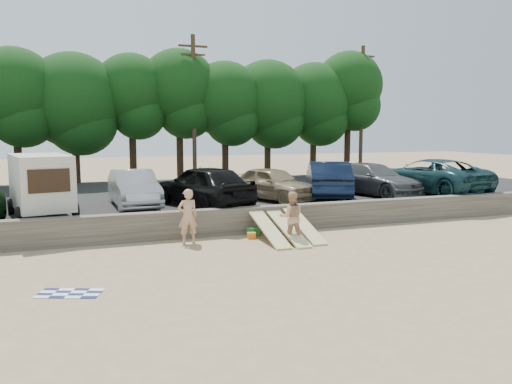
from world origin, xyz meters
The scene contains 20 objects.
ground centered at (0.00, 0.00, 0.00)m, with size 120.00×120.00×0.00m, color tan.
seawall centered at (0.00, 3.00, 0.50)m, with size 44.00×0.50×1.00m, color #6B6356.
parking_lot centered at (0.00, 10.50, 0.35)m, with size 44.00×14.50×0.70m, color #282828.
treeline centered at (-1.11, 17.48, 6.13)m, with size 32.63×5.89×8.79m.
utility_poles centered at (2.00, 16.00, 5.43)m, with size 25.80×0.26×9.00m.
box_trailer centered at (-6.32, 5.37, 1.99)m, with size 2.63×3.90×2.30m.
car_2 centered at (-2.81, 6.57, 1.47)m, with size 1.64×4.69×1.54m, color #939397.
car_3 centered at (-0.05, 5.59, 1.59)m, with size 2.10×5.22×1.78m, color black.
car_4 centered at (3.40, 6.39, 1.47)m, with size 1.82×4.51×1.54m, color #917E5C.
car_5 centered at (6.27, 6.43, 1.57)m, with size 1.84×5.26×1.73m, color black.
car_6 centered at (8.87, 6.56, 1.48)m, with size 2.18×5.36×1.55m, color #494C4E.
car_7 centered at (11.99, 6.15, 1.58)m, with size 2.92×6.33×1.76m, color #15363C.
surfboard_low_0 centered at (1.23, 1.40, 0.45)m, with size 0.56×3.00×0.07m, color #D8CA88.
surfboard_low_1 centered at (1.94, 1.33, 0.43)m, with size 0.56×3.00×0.07m, color #D8CA88.
surfboard_low_2 centered at (2.62, 1.51, 0.49)m, with size 0.56×3.00×0.07m, color #D8CA88.
beachgoer_a centered at (-1.52, 2.01, 0.95)m, with size 0.70×0.46×1.91m, color tan.
beachgoer_b centered at (1.92, 0.98, 0.90)m, with size 0.87×0.68×1.79m, color tan.
cooler centered at (1.01, 2.37, 0.16)m, with size 0.38×0.30×0.32m, color #227D3A.
gear_bag centered at (0.81, 2.01, 0.11)m, with size 0.30×0.25×0.22m, color orange.
beach_towel centered at (-5.36, -2.26, 0.01)m, with size 1.50×1.50×0.00m, color white.
Camera 1 is at (-5.13, -14.70, 3.91)m, focal length 35.00 mm.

